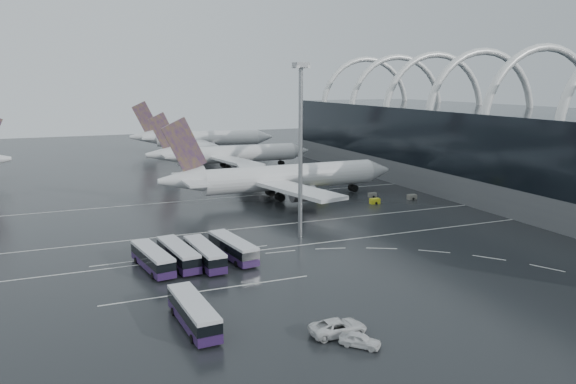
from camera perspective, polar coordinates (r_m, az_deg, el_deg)
name	(u,v)px	position (r m, az deg, el deg)	size (l,w,h in m)	color
ground	(321,239)	(97.54, 3.37, -4.80)	(420.00, 420.00, 0.00)	black
terminal	(514,148)	(147.11, 21.99, 4.18)	(42.00, 160.00, 34.90)	#525456
lane_marking_near	(326,242)	(95.82, 3.89, -5.10)	(120.00, 0.25, 0.01)	silver
lane_marking_mid	(294,223)	(108.06, 0.59, -3.18)	(120.00, 0.25, 0.01)	silver
lane_marking_far	(247,196)	(133.60, -4.14, -0.40)	(120.00, 0.25, 0.01)	silver
bus_bay_line_south	(210,290)	(75.33, -7.98, -9.83)	(28.00, 0.25, 0.01)	silver
bus_bay_line_north	(183,255)	(90.06, -10.59, -6.36)	(28.00, 0.25, 0.01)	silver
airliner_main	(279,178)	(128.99, -0.92, 1.41)	(57.28, 50.41, 19.46)	silver
airliner_gate_b	(228,155)	(173.66, -6.10, 3.78)	(51.52, 46.47, 17.94)	silver
airliner_gate_c	(200,139)	(219.57, -8.90, 5.37)	(54.39, 49.48, 19.43)	silver
bus_row_near_a	(153,258)	(84.11, -13.59, -6.58)	(4.61, 12.55, 3.02)	#29143F
bus_row_near_b	(178,254)	(85.12, -11.09, -6.23)	(4.22, 12.71, 3.07)	#29143F
bus_row_near_c	(204,254)	(84.74, -8.49, -6.23)	(3.63, 12.61, 3.07)	#29143F
bus_row_near_d	(233,248)	(87.12, -5.63, -5.65)	(4.57, 12.85, 3.10)	#29143F
bus_row_far_a	(193,312)	(64.69, -9.59, -11.95)	(3.47, 12.42, 3.02)	#29143F
van_curve_a	(338,327)	(62.40, 5.10, -13.52)	(2.91, 6.31, 1.75)	white
van_curve_b	(360,340)	(60.21, 7.32, -14.68)	(1.74, 4.33, 1.47)	white
floodlight_mast	(301,130)	(95.17, 1.29, 6.34)	(2.29, 2.29, 29.89)	gray
gse_cart_belly_a	(375,201)	(126.30, 8.81, -0.92)	(2.15, 1.27, 1.17)	yellow
gse_cart_belly_b	(372,195)	(133.29, 8.57, -0.30)	(1.89, 1.12, 1.03)	slate
gse_cart_belly_d	(412,197)	(132.45, 12.47, -0.49)	(2.08, 1.23, 1.13)	slate
gse_cart_belly_e	(322,196)	(130.17, 3.51, -0.40)	(2.45, 1.45, 1.34)	yellow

